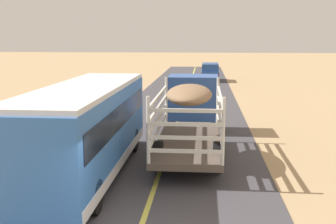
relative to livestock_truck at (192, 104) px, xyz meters
The scene contains 3 objects.
livestock_truck is the anchor object (origin of this frame).
bus 6.38m from the livestock_truck, 123.51° to the right, with size 2.54×10.00×3.21m.
car_far 27.55m from the livestock_truck, 87.66° to the left, with size 1.90×4.62×1.93m.
Camera 1 is at (1.61, -8.81, 4.91)m, focal length 45.24 mm.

